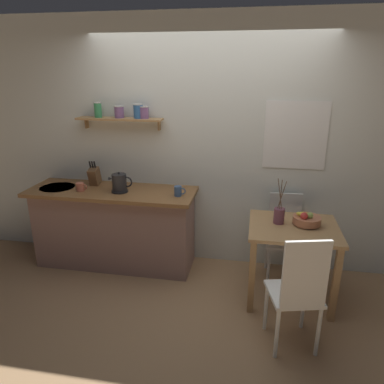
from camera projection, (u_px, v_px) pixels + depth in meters
name	position (u px, v px, depth m)	size (l,w,h in m)	color
ground_plane	(197.00, 286.00, 3.75)	(14.00, 14.00, 0.00)	#A87F56
back_wall	(226.00, 147.00, 3.88)	(6.80, 0.11, 2.70)	silver
kitchen_counter	(115.00, 227.00, 4.06)	(1.83, 0.63, 0.90)	gray
wall_shelf	(123.00, 115.00, 3.81)	(0.93, 0.20, 0.29)	tan
dining_table	(293.00, 240.00, 3.38)	(0.82, 0.71, 0.76)	tan
dining_chair_near	(298.00, 290.00, 2.73)	(0.47, 0.47, 1.02)	white
dining_chair_far	(284.00, 233.00, 3.83)	(0.40, 0.41, 0.90)	silver
fruit_bowl	(306.00, 219.00, 3.35)	(0.26, 0.26, 0.14)	#BC704C
twig_vase	(279.00, 215.00, 3.38)	(0.10, 0.10, 0.44)	brown
electric_kettle	(120.00, 183.00, 3.80)	(0.26, 0.18, 0.22)	black
knife_block	(94.00, 176.00, 4.02)	(0.10, 0.17, 0.28)	brown
coffee_mug_by_sink	(80.00, 187.00, 3.85)	(0.12, 0.08, 0.09)	#C6664C
coffee_mug_spare	(178.00, 191.00, 3.69)	(0.12, 0.08, 0.11)	#3D5B89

